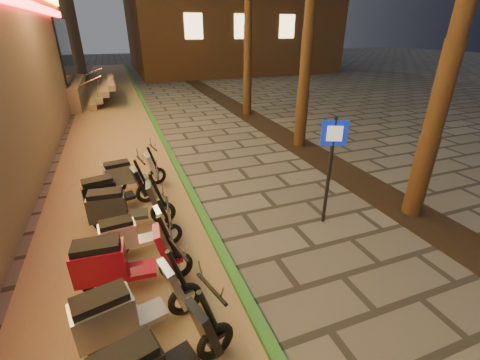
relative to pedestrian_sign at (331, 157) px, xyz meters
name	(u,v)px	position (x,y,z in m)	size (l,w,h in m)	color
ground	(329,329)	(-1.52, -2.41, -1.50)	(120.00, 120.00, 0.00)	#474442
parking_strip	(115,140)	(-4.12, 7.59, -1.50)	(3.40, 60.00, 0.01)	#8C7251
green_curb	(160,134)	(-2.42, 7.59, -1.45)	(0.18, 60.00, 0.10)	#2D712A
planting_strip	(332,165)	(2.08, 2.59, -1.49)	(1.20, 40.00, 0.02)	black
pedestrian_sign	(331,157)	(0.00, 0.00, 0.00)	(0.48, 0.22, 2.32)	black
scooter_6	(126,311)	(-4.11, -1.59, -0.98)	(1.71, 0.80, 1.20)	black
scooter_7	(119,262)	(-4.16, -0.58, -0.95)	(1.79, 0.63, 1.26)	black
scooter_8	(132,234)	(-3.93, 0.28, -1.05)	(1.47, 0.53, 1.03)	black
scooter_9	(121,207)	(-4.06, 1.23, -0.98)	(1.71, 0.63, 1.20)	black
scooter_10	(111,192)	(-4.24, 2.09, -1.01)	(1.63, 0.73, 1.14)	black
scooter_11	(128,174)	(-3.83, 3.04, -1.03)	(1.55, 0.67, 1.09)	black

